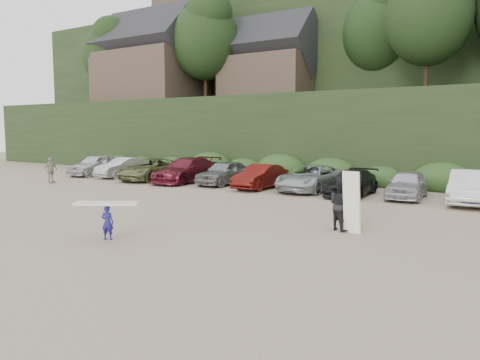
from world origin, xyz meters
The scene contains 6 objects.
ground centered at (0.00, 0.00, 0.00)m, with size 120.00×120.00×0.00m, color tan.
hillside_backdrop centered at (-0.26, 35.93, 11.22)m, with size 90.00×41.50×28.00m.
parked_cars centered at (-0.89, 9.89, 0.75)m, with size 39.08×6.16×1.63m.
distant_walker centered at (-17.55, 4.73, 0.85)m, with size 0.99×0.41×1.70m, color #9F9686.
child_surfer centered at (-2.25, -3.99, 0.82)m, with size 2.02×1.53×1.21m.
adult_surfer centered at (3.51, 1.31, 0.91)m, with size 1.35×1.01×2.12m.
Camera 1 is at (9.22, -13.99, 3.52)m, focal length 35.00 mm.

